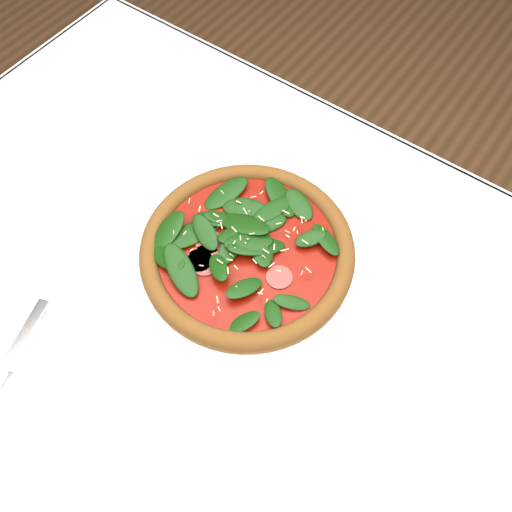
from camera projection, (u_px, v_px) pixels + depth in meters
The scene contains 6 objects.
ground at pixel (250, 462), 1.34m from camera, with size 6.00×6.00×0.00m, color brown.
dining_table at pixel (246, 367), 0.79m from camera, with size 1.21×0.81×0.75m.
plate at pixel (247, 256), 0.75m from camera, with size 0.32×0.32×0.01m.
pizza at pixel (247, 249), 0.74m from camera, with size 0.36×0.36×0.04m.
napkin at pixel (23, 344), 0.69m from camera, with size 0.15×0.07×0.01m, color white.
fork at pixel (32, 322), 0.70m from camera, with size 0.06×0.15×0.00m.
Camera 1 is at (0.17, -0.21, 1.40)m, focal length 40.00 mm.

